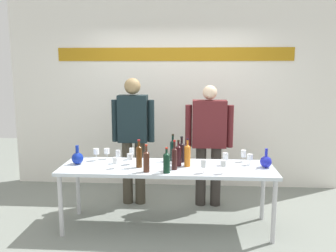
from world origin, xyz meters
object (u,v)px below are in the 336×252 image
(presenter_right, at_px, (209,138))
(wine_bottle_1, at_px, (167,162))
(wine_glass_left_1, at_px, (107,151))
(wine_glass_left_4, at_px, (132,151))
(wine_glass_left_2, at_px, (130,157))
(decanter_blue_left, at_px, (78,158))
(wine_bottle_7, at_px, (173,149))
(wine_glass_right_4, at_px, (243,154))
(wine_glass_left_3, at_px, (96,152))
(wine_bottle_3, at_px, (187,155))
(wine_bottle_5, at_px, (178,155))
(wine_glass_left_0, at_px, (115,161))
(wine_glass_right_2, at_px, (225,157))
(wine_bottle_6, at_px, (182,151))
(wine_glass_left_5, at_px, (118,154))
(wine_glass_right_1, at_px, (204,164))
(display_table, at_px, (167,171))
(decanter_blue_right, at_px, (266,161))
(wine_glass_right_0, at_px, (250,157))
(wine_glass_right_3, at_px, (223,164))
(wine_bottle_0, at_px, (146,160))
(wine_bottle_4, at_px, (139,155))
(presenter_left, at_px, (133,133))
(wine_bottle_2, at_px, (174,157))

(presenter_right, height_order, wine_bottle_1, presenter_right)
(wine_glass_left_1, distance_m, wine_glass_left_4, 0.31)
(wine_glass_left_2, bearing_deg, wine_glass_left_1, 145.09)
(wine_bottle_1, bearing_deg, decanter_blue_left, 165.66)
(wine_bottle_7, distance_m, wine_glass_right_4, 0.86)
(wine_bottle_7, xyz_separation_m, wine_glass_left_3, (-0.94, -0.06, -0.03))
(wine_bottle_3, relative_size, wine_bottle_5, 1.07)
(wine_glass_left_0, distance_m, wine_glass_right_2, 1.28)
(wine_bottle_6, bearing_deg, wine_glass_left_2, -166.02)
(wine_glass_left_5, bearing_deg, wine_glass_right_1, -18.41)
(wine_bottle_5, xyz_separation_m, wine_bottle_7, (-0.08, 0.24, 0.01))
(wine_bottle_1, bearing_deg, wine_bottle_3, 50.99)
(display_table, distance_m, decanter_blue_right, 1.14)
(wine_glass_right_0, bearing_deg, display_table, -172.94)
(decanter_blue_left, relative_size, wine_bottle_3, 0.69)
(wine_glass_left_4, bearing_deg, wine_glass_left_0, -106.60)
(wine_glass_right_3, bearing_deg, wine_bottle_0, 179.51)
(presenter_right, relative_size, wine_glass_left_5, 10.37)
(wine_bottle_1, bearing_deg, wine_glass_left_4, 131.51)
(wine_bottle_3, distance_m, wine_bottle_4, 0.56)
(presenter_left, distance_m, wine_glass_left_0, 0.88)
(wine_bottle_1, distance_m, wine_glass_left_3, 1.00)
(wine_bottle_2, relative_size, wine_glass_left_3, 2.25)
(wine_glass_right_2, bearing_deg, wine_glass_right_0, 4.47)
(wine_bottle_6, bearing_deg, wine_bottle_4, -152.03)
(display_table, bearing_deg, wine_bottle_6, 50.21)
(wine_bottle_1, distance_m, wine_bottle_2, 0.15)
(display_table, relative_size, wine_glass_left_4, 17.20)
(wine_bottle_4, height_order, wine_glass_left_3, wine_bottle_4)
(presenter_left, relative_size, wine_glass_right_1, 11.66)
(display_table, xyz_separation_m, wine_bottle_7, (0.05, 0.25, 0.19))
(decanter_blue_left, bearing_deg, wine_bottle_0, -16.82)
(wine_bottle_0, bearing_deg, presenter_right, 53.13)
(wine_glass_right_4, bearing_deg, wine_bottle_6, -175.35)
(wine_bottle_2, bearing_deg, wine_bottle_7, 95.84)
(wine_glass_left_0, xyz_separation_m, wine_glass_right_2, (1.26, 0.22, 0.01))
(wine_bottle_6, xyz_separation_m, wine_glass_right_0, (0.80, -0.07, -0.04))
(presenter_left, height_order, wine_bottle_4, presenter_left)
(decanter_blue_right, distance_m, wine_glass_left_2, 1.58)
(presenter_right, relative_size, wine_glass_left_4, 11.54)
(presenter_left, xyz_separation_m, wine_bottle_2, (0.61, -0.86, -0.11))
(presenter_right, height_order, wine_glass_right_1, presenter_right)
(presenter_left, height_order, wine_bottle_6, presenter_left)
(wine_bottle_7, distance_m, wine_glass_right_1, 0.61)
(wine_glass_right_3, bearing_deg, wine_glass_left_4, 154.19)
(wine_bottle_5, relative_size, wine_bottle_6, 0.97)
(wine_bottle_5, bearing_deg, wine_bottle_4, -169.86)
(wine_glass_left_1, xyz_separation_m, wine_glass_left_2, (0.33, -0.23, -0.00))
(wine_glass_left_1, height_order, wine_glass_right_3, wine_glass_right_3)
(presenter_right, height_order, wine_glass_left_5, presenter_right)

